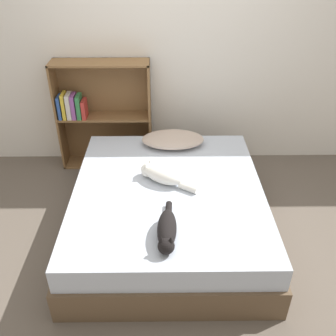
{
  "coord_description": "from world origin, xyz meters",
  "views": [
    {
      "loc": [
        -0.03,
        -2.44,
        2.25
      ],
      "look_at": [
        0.0,
        0.14,
        0.56
      ],
      "focal_mm": 40.0,
      "sensor_mm": 36.0,
      "label": 1
    }
  ],
  "objects_px": {
    "cat_dark": "(167,231)",
    "pillow": "(173,139)",
    "cat_light": "(162,174)",
    "bed": "(168,210)",
    "bookshelf": "(100,113)"
  },
  "relations": [
    {
      "from": "cat_dark",
      "to": "bed",
      "type": "bearing_deg",
      "value": -179.2
    },
    {
      "from": "cat_light",
      "to": "pillow",
      "type": "bearing_deg",
      "value": -67.39
    },
    {
      "from": "pillow",
      "to": "bed",
      "type": "bearing_deg",
      "value": -94.3
    },
    {
      "from": "cat_dark",
      "to": "bookshelf",
      "type": "relative_size",
      "value": 0.47
    },
    {
      "from": "pillow",
      "to": "cat_light",
      "type": "relative_size",
      "value": 1.24
    },
    {
      "from": "pillow",
      "to": "cat_dark",
      "type": "xyz_separation_m",
      "value": [
        -0.07,
        -1.27,
        0.01
      ]
    },
    {
      "from": "cat_dark",
      "to": "pillow",
      "type": "bearing_deg",
      "value": 179.28
    },
    {
      "from": "cat_light",
      "to": "bookshelf",
      "type": "bearing_deg",
      "value": -26.11
    },
    {
      "from": "bookshelf",
      "to": "cat_light",
      "type": "bearing_deg",
      "value": -58.48
    },
    {
      "from": "bookshelf",
      "to": "bed",
      "type": "bearing_deg",
      "value": -58.69
    },
    {
      "from": "bed",
      "to": "bookshelf",
      "type": "bearing_deg",
      "value": 121.31
    },
    {
      "from": "pillow",
      "to": "cat_light",
      "type": "distance_m",
      "value": 0.61
    },
    {
      "from": "bed",
      "to": "pillow",
      "type": "distance_m",
      "value": 0.76
    },
    {
      "from": "cat_dark",
      "to": "bookshelf",
      "type": "height_order",
      "value": "bookshelf"
    },
    {
      "from": "pillow",
      "to": "bookshelf",
      "type": "xyz_separation_m",
      "value": [
        -0.75,
        0.44,
        0.07
      ]
    }
  ]
}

